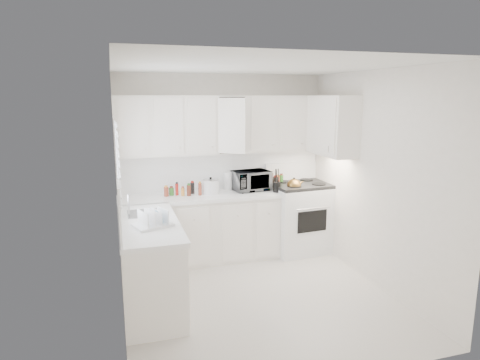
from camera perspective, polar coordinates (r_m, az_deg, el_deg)
name	(u,v)px	position (r m, az deg, el deg)	size (l,w,h in m)	color
floor	(257,296)	(5.12, 2.34, -15.36)	(3.20, 3.20, 0.00)	silver
ceiling	(259,66)	(4.59, 2.61, 15.08)	(3.20, 3.20, 0.00)	white
wall_back	(222,165)	(6.19, -2.40, 2.01)	(3.00, 3.00, 0.00)	white
wall_front	(328,230)	(3.27, 11.78, -6.67)	(3.00, 3.00, 0.00)	white
wall_left	(117,196)	(4.43, -16.18, -2.14)	(3.20, 3.20, 0.00)	white
wall_right	(376,180)	(5.36, 17.79, 0.03)	(3.20, 3.20, 0.00)	white
window_blinds	(118,166)	(4.73, -16.16, 1.77)	(0.06, 0.96, 1.06)	white
lower_cabinets_back	(201,229)	(6.02, -5.24, -6.62)	(2.22, 0.60, 0.90)	white
lower_cabinets_left	(150,265)	(4.89, -12.09, -11.14)	(0.60, 1.60, 0.90)	white
countertop_back	(201,197)	(5.88, -5.30, -2.25)	(2.24, 0.64, 0.05)	white
countertop_left	(149,224)	(4.74, -12.20, -5.80)	(0.64, 1.62, 0.05)	white
backsplash_back	(223,170)	(6.20, -2.37, 1.31)	(2.98, 0.02, 0.55)	white
backsplash_left	(119,199)	(4.65, -16.04, -2.48)	(0.02, 1.60, 0.55)	white
upper_cabinets_back	(225,153)	(6.00, -2.02, 3.65)	(3.00, 0.33, 0.80)	white
upper_cabinets_right	(331,155)	(5.93, 12.13, 3.31)	(0.33, 0.90, 0.80)	white
sink	(146,203)	(5.03, -12.60, -3.09)	(0.42, 0.38, 0.30)	gray
stove	(300,208)	(6.37, 8.10, -3.72)	(0.86, 0.70, 1.32)	white
tea_kettle	(294,185)	(6.07, 7.29, -0.62)	(0.25, 0.21, 0.23)	olive
frying_pan	(307,185)	(6.52, 9.02, -0.63)	(0.29, 0.48, 0.04)	black
microwave	(251,178)	(6.11, 1.50, 0.21)	(0.52, 0.29, 0.35)	gray
rice_cooker	(211,185)	(5.91, -3.96, -0.74)	(0.24, 0.24, 0.24)	white
paper_towel	(228,181)	(6.12, -1.59, -0.15)	(0.12, 0.12, 0.27)	white
utensil_crock	(277,180)	(6.01, 4.99, -0.02)	(0.12, 0.12, 0.35)	black
dish_rack	(152,217)	(4.52, -11.73, -4.91)	(0.38, 0.28, 0.21)	white
spice_left_0	(166,190)	(5.92, -9.94, -1.39)	(0.06, 0.06, 0.13)	#9B402A
spice_left_1	(172,191)	(5.84, -9.10, -1.54)	(0.06, 0.06, 0.13)	#317226
spice_left_2	(177,190)	(5.94, -8.50, -1.31)	(0.06, 0.06, 0.13)	red
spice_left_3	(183,191)	(5.86, -7.65, -1.45)	(0.06, 0.06, 0.13)	orange
spice_left_4	(188,189)	(5.96, -7.08, -1.22)	(0.06, 0.06, 0.13)	maroon
spice_left_5	(194,190)	(5.89, -6.21, -1.36)	(0.06, 0.06, 0.13)	black
spice_left_6	(198,188)	(5.99, -5.66, -1.14)	(0.06, 0.06, 0.13)	#9B402A
sauce_right_0	(263,182)	(6.27, 3.08, -0.25)	(0.06, 0.06, 0.19)	red
sauce_right_1	(268,182)	(6.24, 3.74, -0.32)	(0.06, 0.06, 0.19)	orange
sauce_right_2	(270,181)	(6.31, 4.02, -0.19)	(0.06, 0.06, 0.19)	maroon
sauce_right_3	(275,182)	(6.28, 4.68, -0.26)	(0.06, 0.06, 0.19)	black
sauce_right_4	(277,181)	(6.35, 4.94, -0.13)	(0.06, 0.06, 0.19)	#9B402A
sauce_right_5	(281,182)	(6.32, 5.61, -0.21)	(0.06, 0.06, 0.19)	#317226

